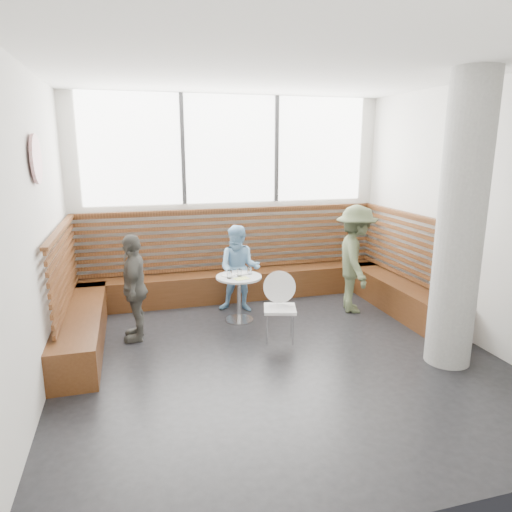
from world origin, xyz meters
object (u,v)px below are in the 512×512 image
object	(u,v)px
cafe_table	(239,289)
adult_man	(355,259)
cafe_chair	(278,301)
child_left	(135,287)
child_back	(239,269)
concrete_column	(461,225)

from	to	relation	value
cafe_table	adult_man	distance (m)	1.79
cafe_chair	adult_man	distance (m)	1.61
child_left	child_back	bearing A→B (deg)	118.19
child_back	concrete_column	bearing A→B (deg)	-28.27
cafe_chair	child_back	world-z (taller)	child_back
concrete_column	adult_man	distance (m)	2.01
adult_man	child_back	distance (m)	1.72
cafe_chair	adult_man	bearing A→B (deg)	41.68
adult_man	child_back	xyz separation A→B (m)	(-1.66, 0.45, -0.15)
cafe_table	child_left	world-z (taller)	child_left
cafe_table	child_back	distance (m)	0.45
cafe_chair	child_left	distance (m)	1.83
child_left	concrete_column	bearing A→B (deg)	69.97
child_back	child_left	bearing A→B (deg)	-135.66
cafe_chair	adult_man	xyz separation A→B (m)	(1.42, 0.69, 0.29)
cafe_chair	child_left	xyz separation A→B (m)	(-1.75, 0.50, 0.18)
concrete_column	adult_man	bearing A→B (deg)	98.21
cafe_table	child_left	xyz separation A→B (m)	(-1.41, -0.24, 0.21)
concrete_column	child_left	bearing A→B (deg)	154.68
adult_man	child_back	size ratio (longest dim) A/B	1.23
cafe_chair	adult_man	size ratio (longest dim) A/B	0.54
cafe_chair	cafe_table	bearing A→B (deg)	130.34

